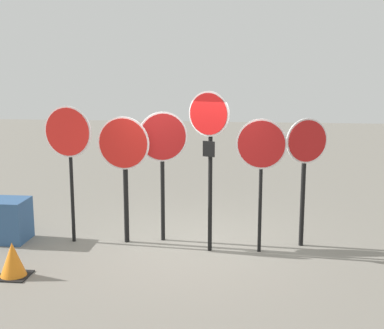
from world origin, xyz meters
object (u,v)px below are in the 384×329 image
object	(u,v)px
stop_sign_2	(163,148)
traffic_cone_0	(13,260)
storage_crate	(2,220)
stop_sign_5	(306,156)
stop_sign_4	(261,153)
stop_sign_0	(68,142)
stop_sign_1	(124,156)
stop_sign_3	(209,136)

from	to	relation	value
stop_sign_2	traffic_cone_0	world-z (taller)	stop_sign_2
traffic_cone_0	storage_crate	xyz separation A→B (m)	(-0.91, 1.55, 0.12)
stop_sign_5	stop_sign_4	bearing A→B (deg)	-176.20
stop_sign_2	stop_sign_4	xyz separation A→B (m)	(1.67, -0.41, 0.01)
stop_sign_2	stop_sign_5	xyz separation A→B (m)	(2.42, -0.02, -0.09)
stop_sign_0	traffic_cone_0	world-z (taller)	stop_sign_0
traffic_cone_0	storage_crate	world-z (taller)	storage_crate
stop_sign_5	traffic_cone_0	world-z (taller)	stop_sign_5
stop_sign_0	traffic_cone_0	xyz separation A→B (m)	(-0.36, -1.60, -1.53)
stop_sign_1	storage_crate	world-z (taller)	stop_sign_1
stop_sign_0	stop_sign_2	world-z (taller)	stop_sign_0
stop_sign_1	stop_sign_3	distance (m)	1.55
storage_crate	traffic_cone_0	bearing A→B (deg)	-59.74
stop_sign_2	storage_crate	size ratio (longest dim) A/B	2.53
stop_sign_0	stop_sign_2	size ratio (longest dim) A/B	1.05
traffic_cone_0	stop_sign_0	bearing A→B (deg)	77.42
stop_sign_1	stop_sign_5	world-z (taller)	stop_sign_1
traffic_cone_0	stop_sign_5	bearing A→B (deg)	22.76
stop_sign_1	stop_sign_3	bearing A→B (deg)	-4.89
stop_sign_0	stop_sign_5	xyz separation A→B (m)	(4.00, 0.23, -0.21)
stop_sign_2	traffic_cone_0	bearing A→B (deg)	-155.41
stop_sign_2	stop_sign_3	bearing A→B (deg)	-46.63
storage_crate	stop_sign_3	bearing A→B (deg)	-2.30
stop_sign_0	storage_crate	size ratio (longest dim) A/B	2.65
stop_sign_1	stop_sign_4	xyz separation A→B (m)	(2.31, -0.23, 0.13)
stop_sign_5	storage_crate	world-z (taller)	stop_sign_5
stop_sign_0	stop_sign_4	bearing A→B (deg)	8.02
stop_sign_4	traffic_cone_0	size ratio (longest dim) A/B	4.25
stop_sign_2	stop_sign_5	size ratio (longest dim) A/B	1.04
stop_sign_0	stop_sign_3	xyz separation A→B (m)	(2.42, -0.19, 0.16)
stop_sign_5	traffic_cone_0	xyz separation A→B (m)	(-4.35, -1.83, -1.32)
stop_sign_5	storage_crate	distance (m)	5.40
stop_sign_2	stop_sign_5	bearing A→B (deg)	-19.33
stop_sign_2	stop_sign_4	distance (m)	1.72
stop_sign_1	traffic_cone_0	size ratio (longest dim) A/B	4.23
stop_sign_5	stop_sign_3	bearing A→B (deg)	170.91
stop_sign_0	traffic_cone_0	bearing A→B (deg)	-91.70
stop_sign_3	stop_sign_4	bearing A→B (deg)	25.76
stop_sign_0	stop_sign_1	bearing A→B (deg)	15.03
stop_sign_0	storage_crate	distance (m)	1.90
stop_sign_4	stop_sign_1	bearing A→B (deg)	178.97
stop_sign_4	stop_sign_5	distance (m)	0.85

